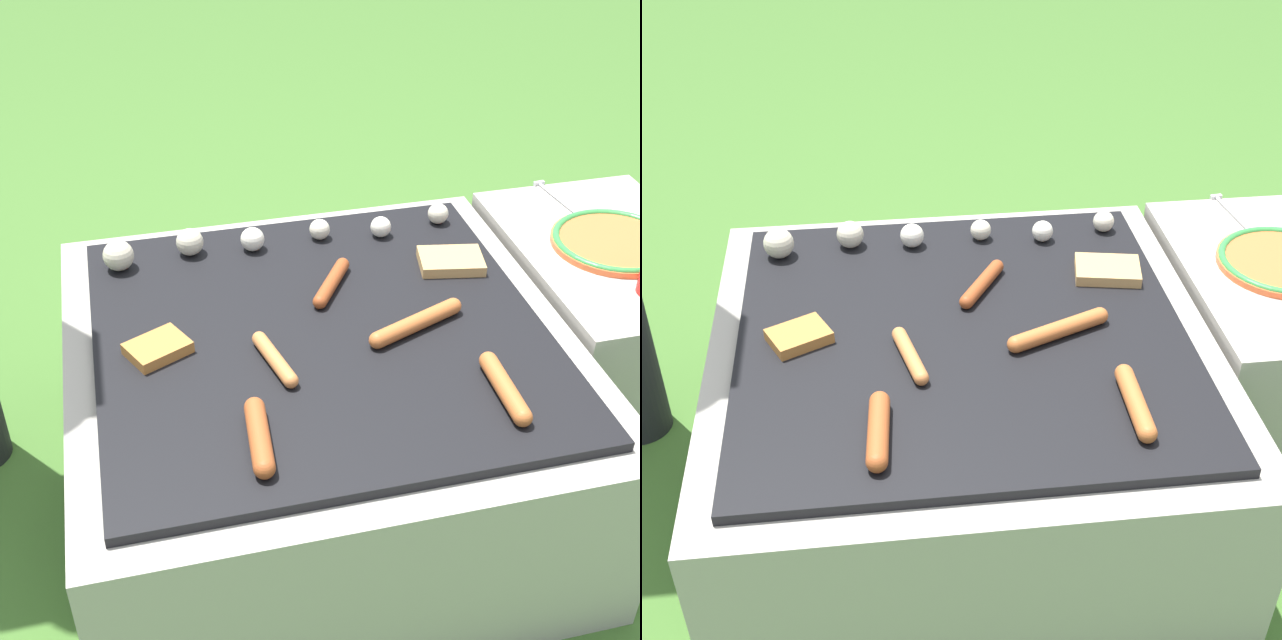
{
  "view_description": "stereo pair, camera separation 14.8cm",
  "coord_description": "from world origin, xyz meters",
  "views": [
    {
      "loc": [
        -0.29,
        -1.17,
        1.25
      ],
      "look_at": [
        0.0,
        0.0,
        0.39
      ],
      "focal_mm": 50.0,
      "sensor_mm": 36.0,
      "label": 1
    },
    {
      "loc": [
        -0.14,
        -1.2,
        1.25
      ],
      "look_at": [
        0.0,
        0.0,
        0.39
      ],
      "focal_mm": 50.0,
      "sensor_mm": 36.0,
      "label": 2
    }
  ],
  "objects": [
    {
      "name": "sausage_front_left",
      "position": [
        0.05,
        0.12,
        0.38
      ],
      "size": [
        0.09,
        0.13,
        0.03
      ],
      "color": "#93421E",
      "rests_on": "grill"
    },
    {
      "name": "ground_plane",
      "position": [
        0.0,
        0.0,
        0.0
      ],
      "size": [
        14.0,
        14.0,
        0.0
      ],
      "primitive_type": "plane",
      "color": "#3D6628"
    },
    {
      "name": "sausage_mid_left",
      "position": [
        0.23,
        -0.23,
        0.38
      ],
      "size": [
        0.03,
        0.17,
        0.03
      ],
      "color": "#B7602D",
      "rests_on": "grill"
    },
    {
      "name": "side_ledge",
      "position": [
        0.62,
        0.13,
        0.18
      ],
      "size": [
        0.37,
        0.54,
        0.37
      ],
      "color": "#9E998E",
      "rests_on": "ground_plane"
    },
    {
      "name": "sausage_back_right",
      "position": [
        -0.09,
        -0.08,
        0.38
      ],
      "size": [
        0.05,
        0.14,
        0.02
      ],
      "color": "#C6753D",
      "rests_on": "grill"
    },
    {
      "name": "sausage_front_center",
      "position": [
        0.16,
        -0.04,
        0.38
      ],
      "size": [
        0.18,
        0.09,
        0.03
      ],
      "color": "#B7602D",
      "rests_on": "grill"
    },
    {
      "name": "fork_utensil",
      "position": [
        0.6,
        0.33,
        0.37
      ],
      "size": [
        0.04,
        0.17,
        0.01
      ],
      "color": "silver",
      "rests_on": "side_ledge"
    },
    {
      "name": "bread_slice_center",
      "position": [
        -0.27,
        0.0,
        0.38
      ],
      "size": [
        0.12,
        0.11,
        0.02
      ],
      "color": "#B27033",
      "rests_on": "grill"
    },
    {
      "name": "bread_slice_right",
      "position": [
        0.28,
        0.14,
        0.38
      ],
      "size": [
        0.13,
        0.11,
        0.02
      ],
      "color": "tan",
      "rests_on": "grill"
    },
    {
      "name": "sausage_mid_right",
      "position": [
        -0.15,
        -0.25,
        0.39
      ],
      "size": [
        0.04,
        0.16,
        0.03
      ],
      "color": "#A34C23",
      "rests_on": "grill"
    },
    {
      "name": "mushroom_row",
      "position": [
        -0.08,
        0.29,
        0.39
      ],
      "size": [
        0.68,
        0.08,
        0.06
      ],
      "color": "beige",
      "rests_on": "grill"
    },
    {
      "name": "grill",
      "position": [
        0.0,
        0.0,
        0.18
      ],
      "size": [
        0.85,
        0.85,
        0.37
      ],
      "color": "#9E998E",
      "rests_on": "ground_plane"
    }
  ]
}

